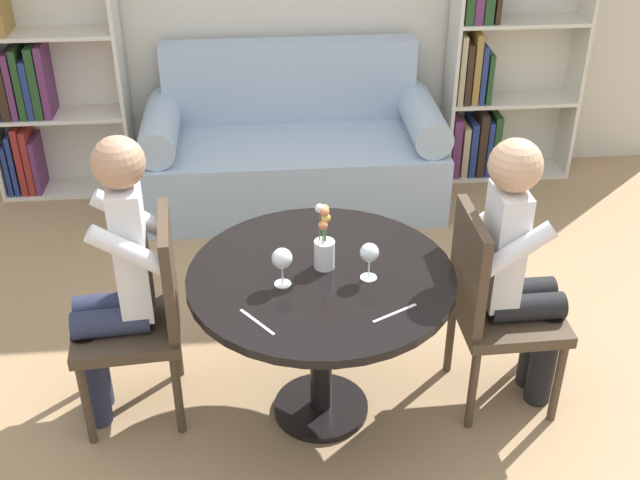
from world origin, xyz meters
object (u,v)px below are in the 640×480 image
at_px(chair_right, 493,303).
at_px(person_left, 115,280).
at_px(bookshelf_right, 495,68).
at_px(wine_glass_right, 369,254).
at_px(bookshelf_left, 36,78).
at_px(couch, 293,153).
at_px(chair_left, 143,311).
at_px(person_right, 519,269).
at_px(wine_glass_left, 282,260).
at_px(flower_vase, 324,245).

height_order(chair_right, person_left, person_left).
height_order(bookshelf_right, wine_glass_right, bookshelf_right).
bearing_deg(chair_right, bookshelf_left, 44.61).
xyz_separation_m(couch, chair_left, (-0.70, -1.81, 0.18)).
relative_size(bookshelf_right, person_left, 1.22).
bearing_deg(person_right, chair_left, 86.27).
bearing_deg(person_right, wine_glass_left, 94.43).
xyz_separation_m(chair_left, flower_vase, (0.72, -0.05, 0.31)).
relative_size(chair_left, wine_glass_left, 5.80).
bearing_deg(chair_left, bookshelf_right, 131.61).
xyz_separation_m(person_right, wine_glass_left, (-0.94, -0.10, 0.16)).
relative_size(bookshelf_left, person_right, 1.26).
bearing_deg(bookshelf_right, flower_vase, -120.89).
bearing_deg(bookshelf_right, person_right, -103.02).
relative_size(couch, wine_glass_right, 11.73).
bearing_deg(couch, chair_right, -69.42).
bearing_deg(wine_glass_right, bookshelf_right, 63.39).
distance_m(bookshelf_left, wine_glass_left, 2.61).
distance_m(couch, flower_vase, 1.92).
bearing_deg(person_left, wine_glass_right, 77.67).
relative_size(chair_right, wine_glass_left, 5.80).
distance_m(chair_right, flower_vase, 0.75).
relative_size(bookshelf_right, chair_right, 1.70).
bearing_deg(wine_glass_right, chair_right, 8.48).
distance_m(chair_left, wine_glass_right, 0.94).
height_order(bookshelf_left, bookshelf_right, same).
relative_size(couch, person_left, 1.41).
relative_size(person_right, wine_glass_left, 7.81).
distance_m(person_left, wine_glass_right, 0.99).
relative_size(bookshelf_left, wine_glass_left, 9.84).
xyz_separation_m(couch, wine_glass_left, (-0.15, -1.97, 0.50)).
xyz_separation_m(bookshelf_left, chair_right, (2.21, -2.14, -0.24)).
xyz_separation_m(couch, flower_vase, (0.02, -1.86, 0.49)).
bearing_deg(chair_left, chair_right, 82.78).
xyz_separation_m(chair_left, wine_glass_right, (0.88, -0.14, 0.31)).
bearing_deg(flower_vase, bookshelf_left, 125.67).
distance_m(couch, person_right, 2.06).
bearing_deg(bookshelf_left, couch, -9.98).
bearing_deg(chair_left, person_right, 83.08).
height_order(chair_right, wine_glass_right, chair_right).
bearing_deg(person_right, wine_glass_right, 96.22).
height_order(wine_glass_left, wine_glass_right, wine_glass_left).
height_order(couch, flower_vase, flower_vase).
distance_m(chair_right, person_left, 1.51).
bearing_deg(chair_left, wine_glass_left, 69.56).
distance_m(wine_glass_left, wine_glass_right, 0.33).
distance_m(chair_left, person_left, 0.19).
height_order(wine_glass_right, flower_vase, flower_vase).
height_order(chair_left, chair_right, same).
bearing_deg(wine_glass_left, flower_vase, 32.70).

